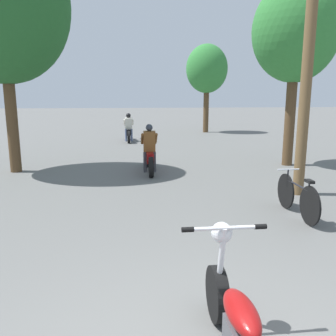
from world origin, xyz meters
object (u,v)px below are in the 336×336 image
(roadside_tree_left, at_px, (2,5))
(bicycle_parked, at_px, (297,197))
(utility_pole, at_px, (308,54))
(roadside_tree_right_far, at_px, (207,69))
(motorcycle_foreground, at_px, (238,326))
(motorcycle_rider_lead, at_px, (150,154))
(motorcycle_rider_far, at_px, (129,131))
(roadside_tree_right_near, at_px, (296,33))

(roadside_tree_left, relative_size, bicycle_parked, 4.03)
(utility_pole, xyz_separation_m, roadside_tree_right_far, (0.81, 13.72, 0.61))
(motorcycle_foreground, distance_m, bicycle_parked, 4.24)
(motorcycle_rider_lead, xyz_separation_m, motorcycle_rider_far, (-0.59, 7.14, -0.01))
(roadside_tree_right_far, height_order, motorcycle_rider_far, roadside_tree_right_far)
(utility_pole, relative_size, motorcycle_foreground, 2.93)
(utility_pole, distance_m, roadside_tree_right_near, 3.69)
(roadside_tree_right_far, relative_size, motorcycle_rider_far, 2.48)
(utility_pole, bearing_deg, motorcycle_rider_far, 111.08)
(roadside_tree_right_near, bearing_deg, motorcycle_rider_far, 127.58)
(roadside_tree_right_near, relative_size, bicycle_parked, 3.38)
(utility_pole, height_order, roadside_tree_right_near, utility_pole)
(roadside_tree_right_far, xyz_separation_m, motorcycle_foreground, (-3.79, -18.73, -3.28))
(motorcycle_foreground, relative_size, motorcycle_rider_far, 0.99)
(utility_pole, xyz_separation_m, bicycle_parked, (-0.73, -1.42, -2.70))
(roadside_tree_right_far, height_order, bicycle_parked, roadside_tree_right_far)
(motorcycle_rider_far, xyz_separation_m, bicycle_parked, (3.10, -11.35, -0.14))
(motorcycle_foreground, height_order, motorcycle_rider_far, motorcycle_rider_far)
(roadside_tree_right_near, distance_m, roadside_tree_right_far, 10.41)
(roadside_tree_right_near, xyz_separation_m, roadside_tree_right_far, (-0.44, 10.39, -0.38))
(bicycle_parked, bearing_deg, roadside_tree_left, 144.09)
(roadside_tree_right_far, bearing_deg, utility_pole, -93.40)
(utility_pole, height_order, bicycle_parked, utility_pole)
(motorcycle_foreground, bearing_deg, bicycle_parked, 58.00)
(roadside_tree_right_far, relative_size, roadside_tree_left, 0.76)
(bicycle_parked, bearing_deg, motorcycle_rider_lead, 120.75)
(roadside_tree_right_far, bearing_deg, motorcycle_rider_lead, -110.31)
(roadside_tree_right_near, relative_size, motorcycle_rider_lead, 2.82)
(roadside_tree_right_far, relative_size, motorcycle_rider_lead, 2.57)
(utility_pole, bearing_deg, roadside_tree_right_far, 86.60)
(roadside_tree_left, bearing_deg, motorcycle_foreground, -63.08)
(roadside_tree_right_near, height_order, motorcycle_foreground, roadside_tree_right_near)
(roadside_tree_right_near, distance_m, bicycle_parked, 6.34)
(utility_pole, distance_m, roadside_tree_left, 8.00)
(roadside_tree_left, xyz_separation_m, motorcycle_rider_far, (3.33, 6.69, -4.08))
(motorcycle_rider_far, distance_m, bicycle_parked, 11.77)
(bicycle_parked, bearing_deg, utility_pole, 62.83)
(motorcycle_foreground, height_order, motorcycle_rider_lead, motorcycle_rider_lead)
(utility_pole, bearing_deg, motorcycle_rider_lead, 139.26)
(motorcycle_foreground, xyz_separation_m, bicycle_parked, (2.24, 3.59, -0.03))
(motorcycle_rider_far, bearing_deg, roadside_tree_right_far, 39.23)
(roadside_tree_right_near, height_order, roadside_tree_right_far, roadside_tree_right_near)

